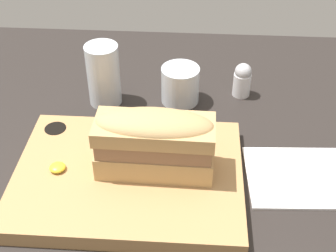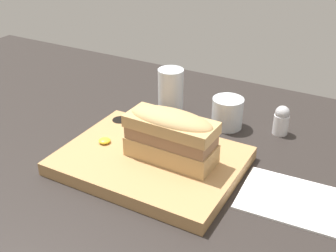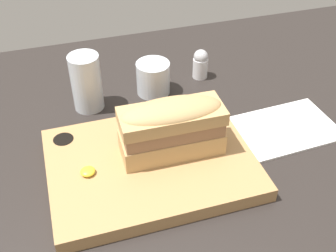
{
  "view_description": "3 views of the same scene",
  "coord_description": "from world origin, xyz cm",
  "px_view_note": "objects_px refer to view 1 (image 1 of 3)",
  "views": [
    {
      "loc": [
        10.32,
        -54.63,
        54.12
      ],
      "look_at": [
        6.75,
        -0.55,
        11.17
      ],
      "focal_mm": 50.0,
      "sensor_mm": 36.0,
      "label": 1
    },
    {
      "loc": [
        37.66,
        -62.86,
        49.3
      ],
      "look_at": [
        2.71,
        0.12,
        9.86
      ],
      "focal_mm": 45.0,
      "sensor_mm": 36.0,
      "label": 2
    },
    {
      "loc": [
        -11.6,
        -54.41,
        54.26
      ],
      "look_at": [
        3.89,
        -4.1,
        11.37
      ],
      "focal_mm": 45.0,
      "sensor_mm": 36.0,
      "label": 3
    }
  ],
  "objects_px": {
    "serving_board": "(128,176)",
    "salt_shaker": "(242,80)",
    "water_glass": "(104,78)",
    "wine_glass": "(180,86)",
    "sandwich": "(155,140)",
    "napkin": "(309,177)"
  },
  "relations": [
    {
      "from": "serving_board",
      "to": "salt_shaker",
      "type": "distance_m",
      "value": 0.32
    },
    {
      "from": "water_glass",
      "to": "wine_glass",
      "type": "distance_m",
      "value": 0.14
    },
    {
      "from": "sandwich",
      "to": "wine_glass",
      "type": "relative_size",
      "value": 2.44
    },
    {
      "from": "water_glass",
      "to": "wine_glass",
      "type": "relative_size",
      "value": 1.66
    },
    {
      "from": "sandwich",
      "to": "serving_board",
      "type": "bearing_deg",
      "value": -169.44
    },
    {
      "from": "water_glass",
      "to": "napkin",
      "type": "distance_m",
      "value": 0.4
    },
    {
      "from": "sandwich",
      "to": "napkin",
      "type": "relative_size",
      "value": 0.87
    },
    {
      "from": "sandwich",
      "to": "water_glass",
      "type": "xyz_separation_m",
      "value": [
        -0.11,
        0.21,
        -0.03
      ]
    },
    {
      "from": "wine_glass",
      "to": "napkin",
      "type": "bearing_deg",
      "value": -43.19
    },
    {
      "from": "sandwich",
      "to": "wine_glass",
      "type": "distance_m",
      "value": 0.23
    },
    {
      "from": "serving_board",
      "to": "water_glass",
      "type": "bearing_deg",
      "value": 108.56
    },
    {
      "from": "salt_shaker",
      "to": "napkin",
      "type": "bearing_deg",
      "value": -67.5
    },
    {
      "from": "serving_board",
      "to": "water_glass",
      "type": "height_order",
      "value": "water_glass"
    },
    {
      "from": "serving_board",
      "to": "wine_glass",
      "type": "bearing_deg",
      "value": 73.01
    },
    {
      "from": "wine_glass",
      "to": "salt_shaker",
      "type": "relative_size",
      "value": 1.05
    },
    {
      "from": "napkin",
      "to": "salt_shaker",
      "type": "relative_size",
      "value": 2.95
    },
    {
      "from": "sandwich",
      "to": "napkin",
      "type": "bearing_deg",
      "value": 5.01
    },
    {
      "from": "serving_board",
      "to": "napkin",
      "type": "height_order",
      "value": "serving_board"
    },
    {
      "from": "sandwich",
      "to": "water_glass",
      "type": "height_order",
      "value": "sandwich"
    },
    {
      "from": "water_glass",
      "to": "serving_board",
      "type": "bearing_deg",
      "value": -71.44
    },
    {
      "from": "water_glass",
      "to": "wine_glass",
      "type": "bearing_deg",
      "value": 5.2
    },
    {
      "from": "water_glass",
      "to": "wine_glass",
      "type": "height_order",
      "value": "water_glass"
    }
  ]
}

